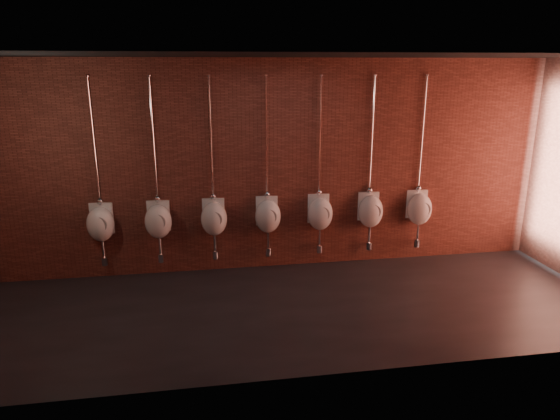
{
  "coord_description": "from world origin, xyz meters",
  "views": [
    {
      "loc": [
        -1.15,
        -5.86,
        3.09
      ],
      "look_at": [
        -0.06,
        0.9,
        1.1
      ],
      "focal_mm": 32.0,
      "sensor_mm": 36.0,
      "label": 1
    }
  ],
  "objects": [
    {
      "name": "urinal_3",
      "position": [
        -0.17,
        1.36,
        0.89
      ],
      "size": [
        0.44,
        0.39,
        2.72
      ],
      "color": "white",
      "rests_on": "ground"
    },
    {
      "name": "room_shell",
      "position": [
        0.0,
        0.0,
        2.01
      ],
      "size": [
        8.54,
        3.04,
        3.22
      ],
      "color": "black",
      "rests_on": "ground"
    },
    {
      "name": "urinal_4",
      "position": [
        0.65,
        1.36,
        0.89
      ],
      "size": [
        0.44,
        0.39,
        2.72
      ],
      "color": "white",
      "rests_on": "ground"
    },
    {
      "name": "urinal_2",
      "position": [
        -0.99,
        1.36,
        0.89
      ],
      "size": [
        0.44,
        0.39,
        2.72
      ],
      "color": "white",
      "rests_on": "ground"
    },
    {
      "name": "urinal_5",
      "position": [
        1.46,
        1.36,
        0.89
      ],
      "size": [
        0.44,
        0.39,
        2.72
      ],
      "color": "white",
      "rests_on": "ground"
    },
    {
      "name": "ground",
      "position": [
        0.0,
        0.0,
        0.0
      ],
      "size": [
        8.5,
        8.5,
        0.0
      ],
      "primitive_type": "plane",
      "color": "black",
      "rests_on": "ground"
    },
    {
      "name": "urinal_6",
      "position": [
        2.28,
        1.36,
        0.89
      ],
      "size": [
        0.44,
        0.39,
        2.72
      ],
      "color": "white",
      "rests_on": "ground"
    },
    {
      "name": "urinal_0",
      "position": [
        -2.62,
        1.36,
        0.89
      ],
      "size": [
        0.44,
        0.39,
        2.72
      ],
      "color": "white",
      "rests_on": "ground"
    },
    {
      "name": "urinal_1",
      "position": [
        -1.8,
        1.36,
        0.89
      ],
      "size": [
        0.44,
        0.39,
        2.72
      ],
      "color": "white",
      "rests_on": "ground"
    }
  ]
}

